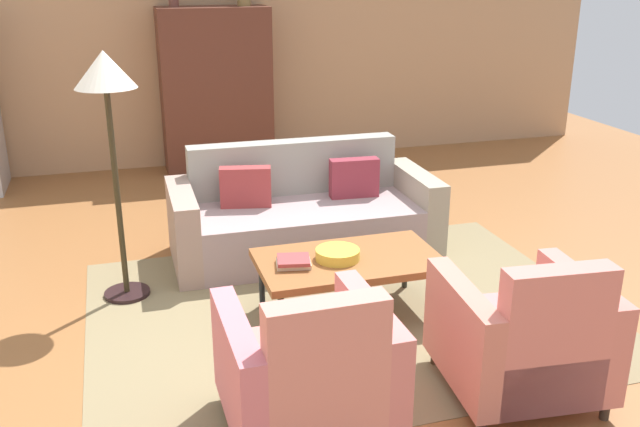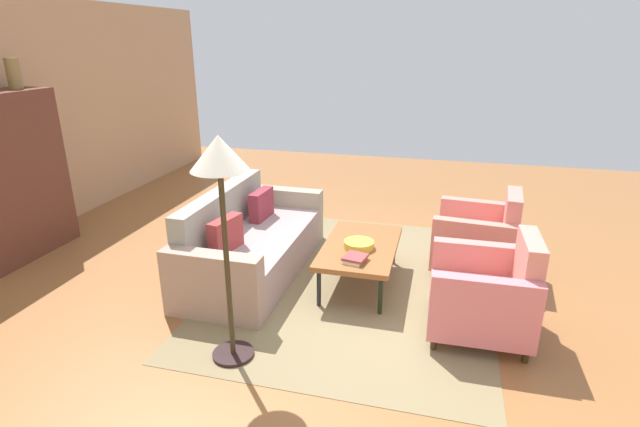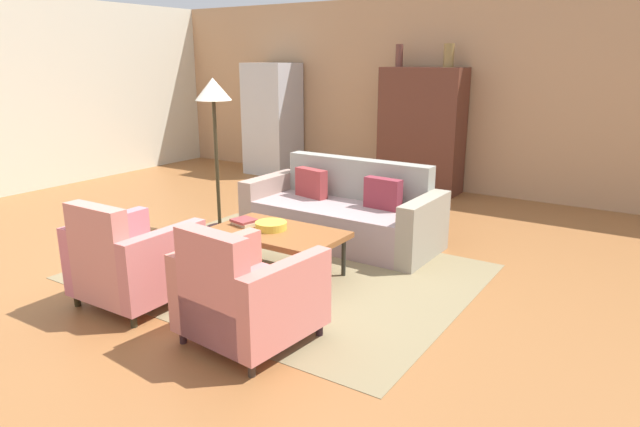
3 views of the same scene
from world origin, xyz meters
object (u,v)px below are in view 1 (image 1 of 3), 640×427
cabinet (216,90)px  floor_lamp (107,94)px  armchair_left (310,377)px  fruit_bowl (338,254)px  coffee_table (349,263)px  couch (302,217)px  armchair_right (525,341)px  book_stack (294,262)px

cabinet → floor_lamp: bearing=-110.5°
armchair_left → floor_lamp: size_ratio=0.51×
armchair_left → fruit_bowl: bearing=65.3°
coffee_table → fruit_bowl: 0.11m
coffee_table → armchair_left: bearing=-117.2°
couch → floor_lamp: bearing=18.4°
armchair_right → floor_lamp: bearing=142.1°
fruit_bowl → floor_lamp: (-1.34, 0.73, 0.99)m
armchair_right → book_stack: (-0.97, 1.15, 0.10)m
coffee_table → armchair_left: size_ratio=1.36×
coffee_table → armchair_right: (0.59, -1.17, -0.04)m
armchair_left → armchair_right: 1.19m
couch → armchair_left: bearing=76.4°
fruit_bowl → cabinet: 3.85m
couch → coffee_table: 1.19m
armchair_right → fruit_bowl: armchair_right is taller
book_stack → couch: bearing=72.4°
armchair_left → armchair_right: bearing=-0.6°
cabinet → floor_lamp: cabinet is taller
armchair_right → book_stack: bearing=135.8°
couch → armchair_right: size_ratio=2.40×
armchair_right → couch: bearing=109.5°
coffee_table → cabinet: 3.87m
couch → coffee_table: couch is taller
armchair_left → cabinet: 5.03m
coffee_table → fruit_bowl: bearing=180.0°
couch → book_stack: couch is taller
coffee_table → armchair_left: (-0.60, -1.17, -0.04)m
floor_lamp → book_stack: bearing=-36.0°
armchair_right → coffee_table: bearing=122.4°
fruit_bowl → cabinet: cabinet is taller
book_stack → cabinet: 3.87m
armchair_left → floor_lamp: bearing=112.7°
armchair_left → armchair_right: size_ratio=1.00×
fruit_bowl → book_stack: size_ratio=1.19×
coffee_table → fruit_bowl: size_ratio=4.13×
couch → armchair_left: 2.43m
armchair_right → fruit_bowl: (-0.67, 1.17, 0.11)m
couch → book_stack: (-0.38, -1.21, 0.16)m
armchair_right → book_stack: size_ratio=3.61×
couch → armchair_left: size_ratio=2.40×
coffee_table → floor_lamp: floor_lamp is taller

